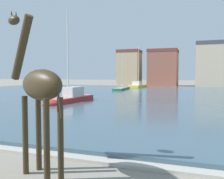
{
  "coord_description": "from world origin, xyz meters",
  "views": [
    {
      "loc": [
        4.27,
        1.55,
        2.93
      ],
      "look_at": [
        -0.01,
        13.53,
        2.2
      ],
      "focal_mm": 40.76,
      "sensor_mm": 36.0,
      "label": 1
    }
  ],
  "objects_px": {
    "sailboat_red": "(68,99)",
    "giraffe_statue": "(39,88)",
    "sailboat_yellow": "(139,86)",
    "sailboat_green": "(123,89)"
  },
  "relations": [
    {
      "from": "sailboat_red",
      "to": "giraffe_statue",
      "type": "bearing_deg",
      "value": -63.26
    },
    {
      "from": "sailboat_yellow",
      "to": "sailboat_red",
      "type": "bearing_deg",
      "value": -88.69
    },
    {
      "from": "sailboat_green",
      "to": "sailboat_yellow",
      "type": "height_order",
      "value": "sailboat_yellow"
    },
    {
      "from": "giraffe_statue",
      "to": "sailboat_red",
      "type": "bearing_deg",
      "value": 116.74
    },
    {
      "from": "giraffe_statue",
      "to": "sailboat_red",
      "type": "distance_m",
      "value": 18.12
    },
    {
      "from": "sailboat_red",
      "to": "sailboat_yellow",
      "type": "xyz_separation_m",
      "value": [
        -0.74,
        32.42,
        -0.02
      ]
    },
    {
      "from": "sailboat_green",
      "to": "sailboat_red",
      "type": "height_order",
      "value": "sailboat_red"
    },
    {
      "from": "giraffe_statue",
      "to": "sailboat_yellow",
      "type": "height_order",
      "value": "sailboat_yellow"
    },
    {
      "from": "sailboat_red",
      "to": "sailboat_yellow",
      "type": "relative_size",
      "value": 0.99
    },
    {
      "from": "sailboat_red",
      "to": "sailboat_green",
      "type": "bearing_deg",
      "value": 93.87
    }
  ]
}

